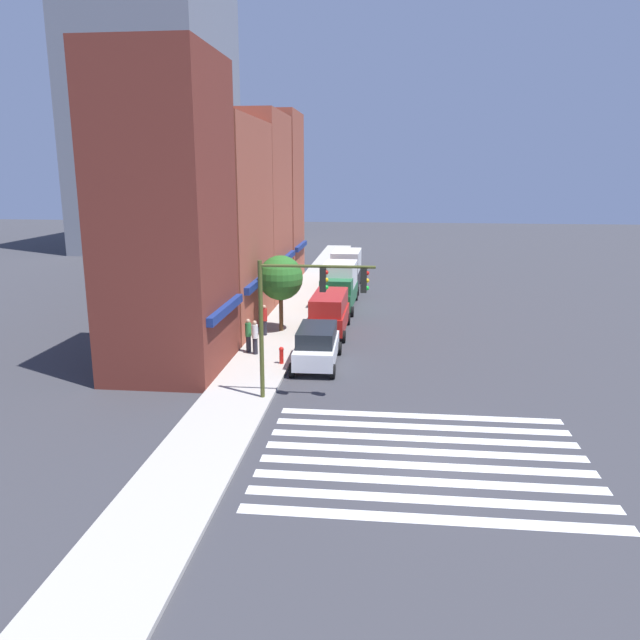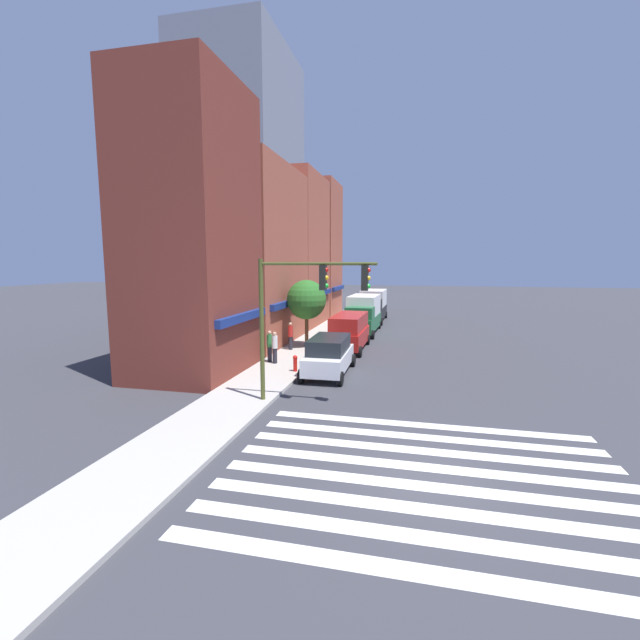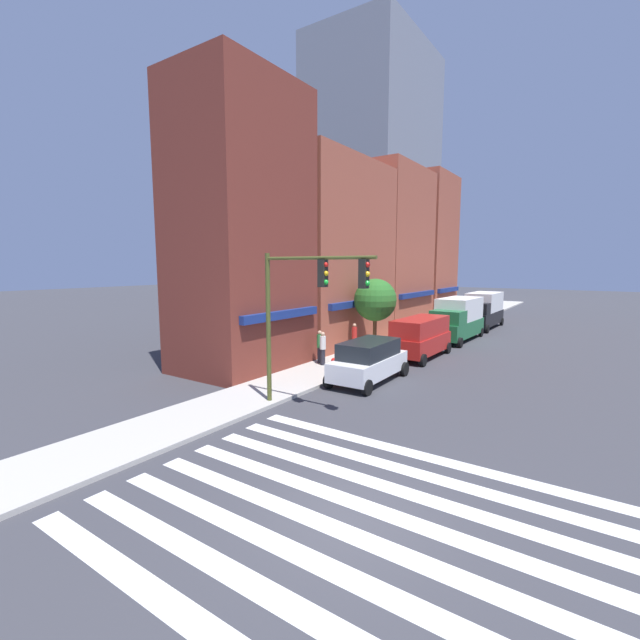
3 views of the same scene
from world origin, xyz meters
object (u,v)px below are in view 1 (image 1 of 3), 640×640
pedestrian_red_jacket (264,319)px  fire_hydrant (281,354)px  suv_white (317,345)px  van_red (329,311)px  box_truck_green (339,285)px  box_truck_black (346,269)px  pedestrian_green_top (248,335)px  pedestrian_white_shirt (255,337)px  street_tree (281,278)px  traffic_signal (303,301)px

pedestrian_red_jacket → fire_hydrant: pedestrian_red_jacket is taller
suv_white → van_red: bearing=-1.0°
van_red → box_truck_green: size_ratio=0.80×
suv_white → box_truck_black: size_ratio=0.76×
pedestrian_green_top → pedestrian_white_shirt: (-0.32, -0.42, 0.00)m
pedestrian_red_jacket → street_tree: 2.61m
pedestrian_red_jacket → pedestrian_white_shirt: same height
box_truck_green → box_truck_black: 7.34m
van_red → pedestrian_red_jacket: bearing=113.9°
pedestrian_green_top → fire_hydrant: size_ratio=2.10×
traffic_signal → van_red: bearing=0.2°
suv_white → van_red: (6.42, -0.00, 0.25)m
traffic_signal → suv_white: traffic_signal is taller
pedestrian_red_jacket → street_tree: size_ratio=0.40×
pedestrian_red_jacket → van_red: bearing=-96.7°
suv_white → fire_hydrant: bearing=101.7°
van_red → box_truck_black: 14.45m
pedestrian_white_shirt → box_truck_green: bearing=179.0°
pedestrian_white_shirt → pedestrian_green_top: bearing=-113.8°
traffic_signal → fire_hydrant: traffic_signal is taller
box_truck_black → fire_hydrant: 21.34m
pedestrian_red_jacket → traffic_signal: bearing=170.0°
box_truck_black → fire_hydrant: (-21.25, 1.70, -0.97)m
traffic_signal → box_truck_black: 26.07m
van_red → pedestrian_red_jacket: (-1.52, 3.57, -0.21)m
box_truck_black → pedestrian_green_top: size_ratio=3.52×
van_red → fire_hydrant: (-6.80, 1.70, -0.67)m
van_red → pedestrian_red_jacket: 3.89m
pedestrian_white_shirt → street_tree: bearing=-171.9°
box_truck_green → fire_hydrant: box_truck_green is taller
box_truck_black → suv_white: bearing=-179.2°
suv_white → street_tree: 7.04m
pedestrian_white_shirt → fire_hydrant: size_ratio=2.10×
traffic_signal → box_truck_black: (25.93, 0.03, -2.67)m
suv_white → fire_hydrant: suv_white is taller
box_truck_green → pedestrian_white_shirt: 12.90m
pedestrian_green_top → box_truck_green: bearing=-93.4°
traffic_signal → pedestrian_red_jacket: (9.96, 3.60, -3.18)m
traffic_signal → fire_hydrant: 6.18m
box_truck_black → street_tree: (-14.81, 2.80, 1.70)m
pedestrian_white_shirt → fire_hydrant: bearing=61.7°
pedestrian_green_top → pedestrian_white_shirt: 0.53m
suv_white → street_tree: bearing=23.8°
box_truck_green → box_truck_black: same height
box_truck_black → pedestrian_white_shirt: 20.07m
pedestrian_green_top → fire_hydrant: (-1.78, -2.03, -0.46)m
box_truck_green → pedestrian_white_shirt: bearing=166.8°
traffic_signal → suv_white: (5.06, 0.03, -3.22)m
pedestrian_green_top → pedestrian_red_jacket: same height
street_tree → pedestrian_white_shirt: bearing=174.2°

